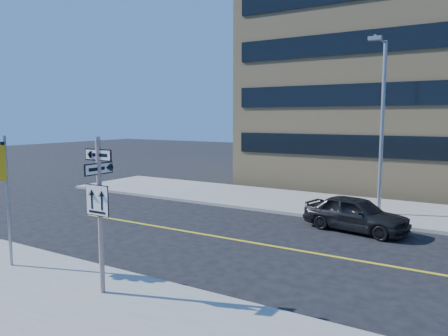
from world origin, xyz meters
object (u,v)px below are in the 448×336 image
Objects in this scene: traffic_signal at (1,173)px; parked_car_a at (356,214)px; streetlight_a at (381,116)px; sign_pole at (100,206)px.

traffic_signal reaches higher than parked_car_a.
traffic_signal is 15.72m from streetlight_a.
sign_pole is at bearing 170.58° from parked_car_a.
streetlight_a is at bearing 6.53° from parked_car_a.
streetlight_a is (8.00, 13.42, 1.73)m from traffic_signal.
streetlight_a reaches higher than parked_car_a.
traffic_signal is at bearing 154.04° from parked_car_a.
parked_car_a is 0.54× the size of streetlight_a.
parked_car_a is (7.78, 10.42, -2.30)m from traffic_signal.
sign_pole is 11.08m from parked_car_a.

